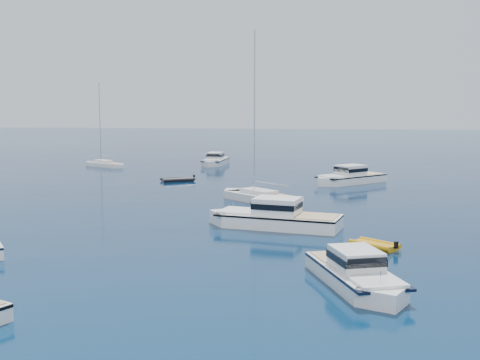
{
  "coord_description": "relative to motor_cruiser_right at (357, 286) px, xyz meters",
  "views": [
    {
      "loc": [
        9.74,
        -33.93,
        9.86
      ],
      "look_at": [
        1.13,
        27.06,
        2.2
      ],
      "focal_mm": 46.82,
      "sensor_mm": 36.0,
      "label": 1
    }
  ],
  "objects": [
    {
      "name": "ground",
      "position": [
        -11.4,
        0.58,
        0.0
      ],
      "size": [
        400.0,
        400.0,
        0.0
      ],
      "primitive_type": "plane",
      "color": "#082F50",
      "rests_on": "ground"
    },
    {
      "name": "motor_cruiser_right",
      "position": [
        0.0,
        0.0,
        0.0
      ],
      "size": [
        6.17,
        10.25,
        2.58
      ],
      "primitive_type": null,
      "rotation": [
        0.0,
        0.0,
        3.49
      ],
      "color": "silver",
      "rests_on": "ground"
    },
    {
      "name": "motor_cruiser_centre",
      "position": [
        -5.8,
        15.38,
        0.0
      ],
      "size": [
        12.09,
        5.88,
        3.05
      ],
      "primitive_type": null,
      "rotation": [
        0.0,
        0.0,
        1.36
      ],
      "color": "white",
      "rests_on": "ground"
    },
    {
      "name": "motor_cruiser_distant",
      "position": [
        0.98,
        43.7,
        0.0
      ],
      "size": [
        10.18,
        10.0,
        2.87
      ],
      "primitive_type": null,
      "rotation": [
        0.0,
        0.0,
        2.34
      ],
      "color": "white",
      "rests_on": "ground"
    },
    {
      "name": "motor_cruiser_horizon",
      "position": [
        -19.42,
        64.2,
        0.0
      ],
      "size": [
        3.43,
        9.75,
        2.52
      ],
      "primitive_type": null,
      "rotation": [
        0.0,
        0.0,
        3.09
      ],
      "color": "silver",
      "rests_on": "ground"
    },
    {
      "name": "sailboat_mid_r",
      "position": [
        -8.09,
        27.98,
        0.0
      ],
      "size": [
        10.97,
        10.4,
        17.66
      ],
      "primitive_type": null,
      "rotation": [
        0.0,
        0.0,
        0.83
      ],
      "color": "silver",
      "rests_on": "ground"
    },
    {
      "name": "sailboat_far_l",
      "position": [
        -35.83,
        58.93,
        0.0
      ],
      "size": [
        8.99,
        6.97,
        13.47
      ],
      "primitive_type": null,
      "rotation": [
        0.0,
        0.0,
        1.0
      ],
      "color": "silver",
      "rests_on": "ground"
    },
    {
      "name": "tender_yellow",
      "position": [
        1.59,
        9.16,
        0.0
      ],
      "size": [
        3.83,
        3.64,
        0.95
      ],
      "primitive_type": null,
      "rotation": [
        0.0,
        0.0,
        0.88
      ],
      "color": "#CA880B",
      "rests_on": "ground"
    },
    {
      "name": "tender_grey_near",
      "position": [
        -3.11,
        19.02,
        0.0
      ],
      "size": [
        3.97,
        3.93,
        0.95
      ],
      "primitive_type": null,
      "rotation": [
        0.0,
        0.0,
        3.94
      ],
      "color": "black",
      "rests_on": "ground"
    },
    {
      "name": "tender_grey_far",
      "position": [
        -20.33,
        42.76,
        0.0
      ],
      "size": [
        4.88,
        4.12,
        0.95
      ],
      "primitive_type": null,
      "rotation": [
        0.0,
        0.0,
        2.08
      ],
      "color": "black",
      "rests_on": "ground"
    }
  ]
}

